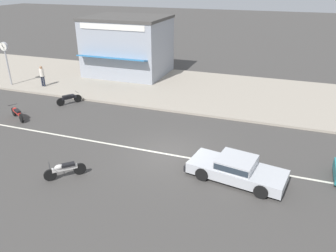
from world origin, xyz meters
The scene contains 10 objects.
ground_plane centered at (0.00, 0.00, 0.00)m, with size 160.00×160.00×0.00m, color #423F3D.
lane_centre_stripe centered at (0.00, 0.00, 0.00)m, with size 50.40×0.14×0.01m, color silver.
kerb_strip centered at (0.00, 10.43, 0.07)m, with size 68.00×10.00×0.15m, color #9E9384.
sedan_silver_3 centered at (3.56, -1.08, 0.53)m, with size 4.57×2.39×1.06m.
motorcycle_0 centered at (-9.05, 4.50, 0.42)m, with size 1.13×1.57×0.80m.
motorcycle_1 centered at (-3.70, -3.54, 0.42)m, with size 1.43×1.34×0.80m.
motorcycle_2 centered at (-10.58, 1.09, 0.42)m, with size 1.76×1.10×0.80m.
street_clock centered at (-16.00, 6.39, 2.78)m, with size 0.71×0.22×3.47m.
pedestrian_by_shop centered at (-13.22, 6.92, 1.12)m, with size 0.34×0.34×1.66m.
shopfront_corner_warung centered at (-8.40, 12.87, 2.65)m, with size 6.92×6.38×5.00m.
Camera 1 is at (4.85, -13.77, 8.30)m, focal length 35.00 mm.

